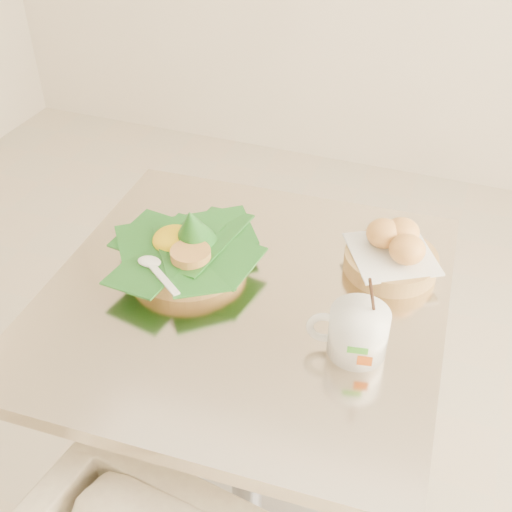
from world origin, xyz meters
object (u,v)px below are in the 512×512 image
(bread_basket, at_px, (393,253))
(rice_basket, at_px, (187,248))
(cafe_table, at_px, (245,377))
(coffee_mug, at_px, (357,331))

(bread_basket, bearing_deg, rice_basket, -161.20)
(cafe_table, bearing_deg, coffee_mug, -17.23)
(coffee_mug, bearing_deg, cafe_table, 162.77)
(bread_basket, xyz_separation_m, coffee_mug, (-0.01, -0.23, 0.01))
(rice_basket, bearing_deg, cafe_table, -18.07)
(rice_basket, xyz_separation_m, coffee_mug, (0.35, -0.11, 0.01))
(rice_basket, bearing_deg, coffee_mug, -17.55)
(bread_basket, bearing_deg, cafe_table, -144.34)
(cafe_table, height_order, coffee_mug, coffee_mug)
(coffee_mug, bearing_deg, rice_basket, 162.45)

